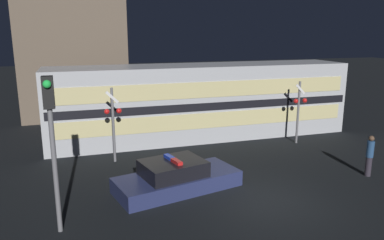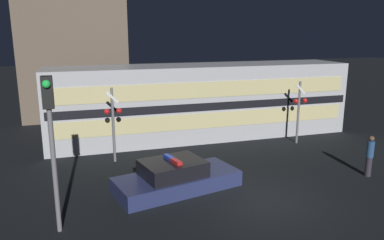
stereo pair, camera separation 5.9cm
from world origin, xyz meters
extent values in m
plane|color=black|center=(0.00, 0.00, 0.00)|extent=(120.00, 120.00, 0.00)
cube|color=#B7BABF|center=(0.63, 8.49, 2.03)|extent=(16.62, 3.12, 4.05)
cube|color=black|center=(0.63, 6.92, 2.03)|extent=(16.29, 0.03, 0.41)
cube|color=beige|center=(0.63, 6.92, 1.30)|extent=(15.79, 0.02, 0.81)
cube|color=beige|center=(0.63, 6.92, 2.92)|extent=(15.79, 0.02, 0.81)
cube|color=navy|center=(-2.61, 1.81, 0.29)|extent=(4.98, 2.93, 0.59)
cube|color=black|center=(-2.79, 1.76, 0.87)|extent=(2.56, 2.16, 0.57)
cube|color=red|center=(-2.72, 1.48, 1.22)|extent=(0.33, 0.61, 0.12)
cube|color=blue|center=(-2.85, 2.05, 1.22)|extent=(0.33, 0.61, 0.12)
cylinder|color=#2D2833|center=(5.25, 0.75, 0.41)|extent=(0.25, 0.25, 0.82)
cylinder|color=navy|center=(5.25, 0.75, 1.16)|extent=(0.29, 0.29, 0.68)
sphere|color=brown|center=(5.25, 0.75, 1.61)|extent=(0.22, 0.22, 0.22)
cylinder|color=slate|center=(5.06, 5.74, 1.65)|extent=(0.12, 0.12, 3.31)
sphere|color=red|center=(4.79, 5.61, 2.32)|extent=(0.24, 0.24, 0.24)
sphere|color=red|center=(5.32, 5.61, 2.32)|extent=(0.24, 0.24, 0.24)
cube|color=white|center=(5.06, 5.66, 2.91)|extent=(0.58, 0.03, 0.58)
cylinder|color=slate|center=(-4.54, 5.66, 1.71)|extent=(0.12, 0.12, 3.41)
sphere|color=red|center=(-4.80, 5.52, 2.39)|extent=(0.24, 0.24, 0.24)
sphere|color=red|center=(-4.27, 5.52, 2.39)|extent=(0.24, 0.24, 0.24)
cube|color=white|center=(-4.54, 5.58, 3.00)|extent=(0.58, 0.03, 0.58)
cylinder|color=slate|center=(-6.77, -0.10, 1.87)|extent=(0.14, 0.14, 3.75)
cube|color=black|center=(-6.77, -0.10, 4.20)|extent=(0.30, 0.30, 0.90)
sphere|color=green|center=(-6.77, -0.29, 4.45)|extent=(0.23, 0.23, 0.23)
cube|color=brown|center=(-6.03, 17.62, 4.06)|extent=(6.91, 6.91, 8.12)
camera|label=1|loc=(-6.03, -10.95, 5.82)|focal=35.00mm
camera|label=2|loc=(-5.98, -10.96, 5.82)|focal=35.00mm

